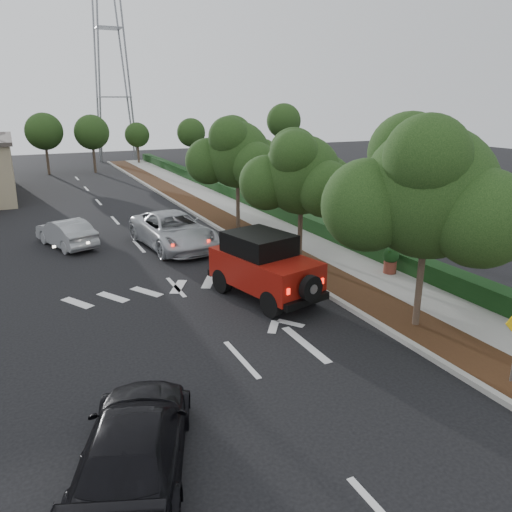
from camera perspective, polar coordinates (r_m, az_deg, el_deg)
ground at (r=13.68m, az=-1.68°, el=-11.71°), size 120.00×120.00×0.00m
curb at (r=25.66m, az=-3.20°, el=2.50°), size 0.20×70.00×0.15m
planting_strip at (r=26.04m, az=-1.17°, el=2.71°), size 1.80×70.00×0.12m
sidewalk at (r=26.86m, az=2.53°, el=3.15°), size 2.00×70.00×0.12m
hedge at (r=27.45m, az=5.13°, el=4.14°), size 0.80×70.00×0.80m
transmission_tower at (r=60.30m, az=-15.38°, el=10.43°), size 7.00×4.00×28.00m
street_tree_near at (r=16.18m, az=17.70°, el=-7.77°), size 3.80×3.80×5.92m
street_tree_mid at (r=21.38m, az=4.96°, el=-0.82°), size 3.20×3.20×5.32m
street_tree_far at (r=26.94m, az=-2.05°, el=3.07°), size 3.40×3.40×5.62m
red_jeep at (r=17.39m, az=0.58°, el=-1.05°), size 2.82×4.64×2.27m
silver_suv_ahead at (r=23.79m, az=-9.43°, el=2.92°), size 3.26×6.06×1.62m
black_suv_oncoming at (r=9.99m, az=-13.65°, el=-19.98°), size 3.39×4.94×1.33m
silver_sedan_oncoming at (r=25.24m, az=-20.89°, el=2.49°), size 2.61×4.25×1.32m
terracotta_planter at (r=20.26m, az=15.13°, el=-0.20°), size 0.63×0.63×1.10m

